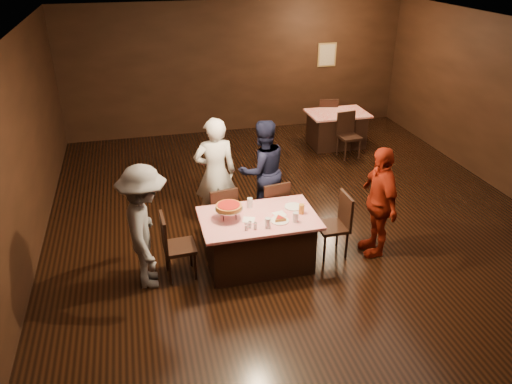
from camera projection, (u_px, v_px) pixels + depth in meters
room at (311, 101)px, 6.98m from camera, size 10.00×10.04×3.02m
main_table at (258, 241)px, 6.99m from camera, size 1.60×1.00×0.77m
back_table at (336, 129)px, 11.13m from camera, size 1.30×0.90×0.77m
chair_far_left at (221, 213)px, 7.52m from camera, size 0.48×0.48×0.95m
chair_far_right at (272, 207)px, 7.69m from camera, size 0.48×0.48×0.95m
chair_end_left at (179, 246)px, 6.72m from camera, size 0.44×0.44×0.95m
chair_end_right at (332, 226)px, 7.19m from camera, size 0.42×0.42×0.95m
chair_back_near at (349, 136)px, 10.48m from camera, size 0.46×0.46×0.95m
chair_back_far at (327, 117)px, 11.61m from camera, size 0.51×0.51×0.95m
diner_white_jacket at (215, 173)px, 7.76m from camera, size 0.66×0.43×1.81m
diner_navy_hoodie at (263, 171)px, 8.00m from camera, size 0.93×0.78×1.69m
diner_grey_knit at (146, 228)px, 6.40m from camera, size 0.65×1.11×1.71m
diner_red_shirt at (379, 201)px, 7.09m from camera, size 0.45×0.99×1.66m
pizza_stand at (229, 207)px, 6.69m from camera, size 0.38×0.38×0.22m
plate_with_slice at (280, 219)px, 6.71m from camera, size 0.25×0.25×0.06m
plate_empty at (293, 207)px, 7.06m from camera, size 0.25×0.25×0.01m
glass_front_left at (268, 223)px, 6.54m from camera, size 0.08×0.08×0.14m
glass_front_right at (296, 217)px, 6.67m from camera, size 0.08×0.08×0.14m
glass_amber at (302, 209)px, 6.87m from camera, size 0.08×0.08×0.14m
glass_back at (250, 203)px, 7.04m from camera, size 0.08×0.08×0.14m
condiments at (250, 226)px, 6.51m from camera, size 0.17×0.10×0.09m
napkin_center at (280, 214)px, 6.88m from camera, size 0.19×0.19×0.01m
napkin_left at (249, 220)px, 6.74m from camera, size 0.21×0.21×0.01m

